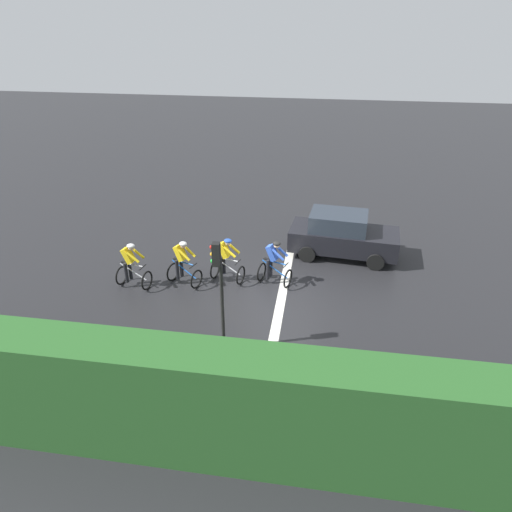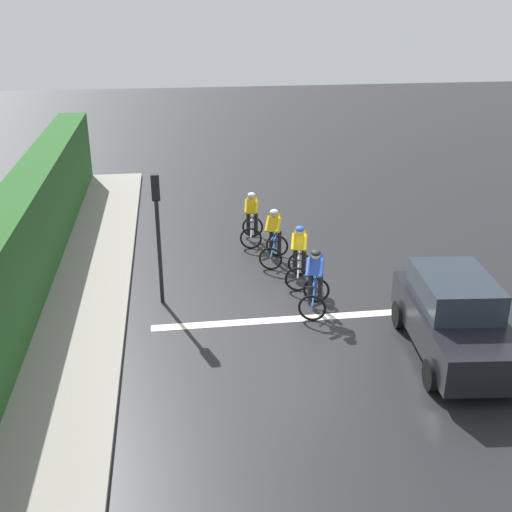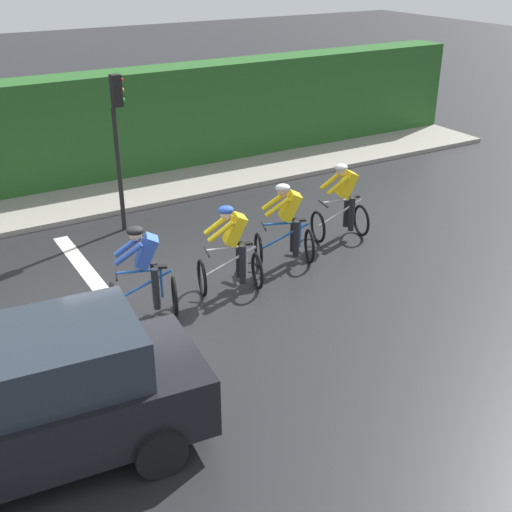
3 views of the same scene
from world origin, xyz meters
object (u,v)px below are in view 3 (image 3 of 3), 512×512
at_px(cyclist_lead, 343,203).
at_px(cyclist_mid, 232,251).
at_px(cyclist_second, 287,226).
at_px(car_black, 36,401).
at_px(cyclist_fourth, 144,274).
at_px(traffic_light_near_crossing, 118,130).

bearing_deg(cyclist_lead, cyclist_mid, -74.39).
xyz_separation_m(cyclist_lead, cyclist_mid, (0.87, -3.12, 0.00)).
xyz_separation_m(cyclist_lead, cyclist_second, (0.43, -1.68, 0.00)).
bearing_deg(car_black, cyclist_lead, 115.80).
height_order(cyclist_fourth, car_black, car_black).
relative_size(cyclist_second, cyclist_fourth, 1.00).
bearing_deg(cyclist_second, traffic_light_near_crossing, -147.38).
height_order(cyclist_mid, cyclist_fourth, same).
height_order(cyclist_lead, cyclist_mid, same).
distance_m(cyclist_lead, cyclist_mid, 3.24).
relative_size(cyclist_mid, car_black, 0.39).
relative_size(cyclist_second, cyclist_mid, 1.00).
bearing_deg(traffic_light_near_crossing, cyclist_lead, 53.21).
bearing_deg(cyclist_mid, car_black, -57.30).
xyz_separation_m(cyclist_second, traffic_light_near_crossing, (-3.24, -2.08, 1.43)).
bearing_deg(cyclist_fourth, car_black, -43.01).
bearing_deg(cyclist_fourth, cyclist_mid, 91.93).
bearing_deg(car_black, cyclist_mid, 122.70).
bearing_deg(cyclist_lead, traffic_light_near_crossing, -126.79).
height_order(cyclist_lead, cyclist_second, same).
relative_size(car_black, traffic_light_near_crossing, 1.27).
bearing_deg(traffic_light_near_crossing, cyclist_mid, 9.78).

